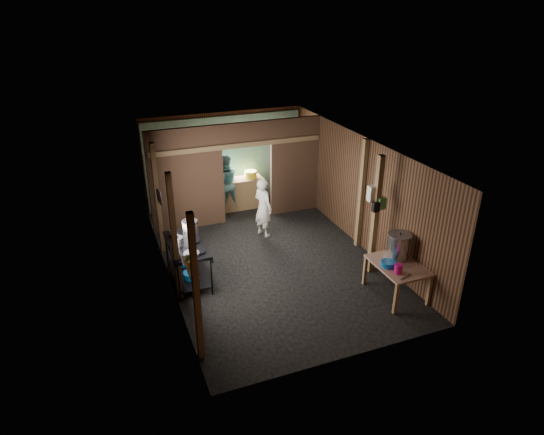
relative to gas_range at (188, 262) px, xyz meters
name	(u,v)px	position (x,y,z in m)	size (l,w,h in m)	color
floor	(269,258)	(1.88, 0.27, -0.44)	(4.50, 7.00, 0.00)	black
ceiling	(268,147)	(1.88, 0.27, 2.16)	(4.50, 7.00, 0.00)	#3C3933
wall_back	(224,159)	(1.88, 3.77, 0.86)	(4.50, 0.00, 2.60)	brown
wall_front	(350,292)	(1.88, -3.23, 0.86)	(4.50, 0.00, 2.60)	brown
wall_left	(164,222)	(-0.37, 0.27, 0.86)	(0.00, 7.00, 2.60)	brown
wall_right	(359,191)	(4.13, 0.27, 0.86)	(0.00, 7.00, 2.60)	brown
partition_left	(187,180)	(0.55, 2.47, 0.86)	(1.85, 0.10, 2.60)	#4E3426
partition_right	(294,166)	(3.46, 2.47, 0.86)	(1.35, 0.10, 2.60)	#4E3426
partition_header	(246,134)	(2.13, 2.47, 1.86)	(1.30, 0.10, 0.60)	#4E3426
turquoise_panel	(225,161)	(1.88, 3.71, 0.81)	(4.40, 0.06, 2.50)	#7BB2B3
back_counter	(241,193)	(2.18, 3.22, -0.01)	(1.20, 0.50, 0.85)	#8B6C4C
wall_clock	(233,138)	(2.13, 3.67, 1.46)	(0.20, 0.20, 0.03)	silver
post_left_a	(196,290)	(-0.30, -2.33, 0.86)	(0.10, 0.12, 2.60)	#8B6C4C
post_left_b	(174,239)	(-0.30, -0.53, 0.86)	(0.10, 0.12, 2.60)	#8B6C4C
post_left_c	(158,199)	(-0.30, 1.47, 0.86)	(0.10, 0.12, 2.60)	#8B6C4C
post_right	(361,195)	(4.06, 0.07, 0.86)	(0.10, 0.12, 2.60)	#8B6C4C
post_free	(375,216)	(3.73, -1.03, 0.86)	(0.12, 0.12, 2.60)	#8B6C4C
cross_beam	(238,145)	(1.88, 2.42, 1.61)	(4.40, 0.12, 0.12)	#8B6C4C
pan_lid_big	(161,198)	(-0.33, 0.67, 1.21)	(0.34, 0.34, 0.03)	gray
pan_lid_small	(158,196)	(-0.33, 1.07, 1.11)	(0.30, 0.30, 0.03)	black
wall_shelf	(190,268)	(-0.27, -1.83, 0.96)	(0.14, 0.80, 0.03)	#8B6C4C
jar_white	(194,272)	(-0.27, -2.08, 1.03)	(0.07, 0.07, 0.10)	silver
jar_yellow	(190,264)	(-0.27, -1.83, 1.03)	(0.08, 0.08, 0.10)	gold
jar_green	(187,258)	(-0.27, -1.61, 1.03)	(0.06, 0.06, 0.10)	#428B3F
bag_white	(373,193)	(3.68, -0.95, 1.34)	(0.22, 0.15, 0.32)	silver
bag_green	(381,203)	(3.80, -1.09, 1.16)	(0.16, 0.12, 0.24)	#428B3F
bag_black	(376,207)	(3.66, -1.11, 1.11)	(0.14, 0.10, 0.20)	black
gas_range	(188,262)	(0.00, 0.00, 0.00)	(0.76, 1.48, 0.87)	black
prep_table	(396,279)	(3.71, -1.97, -0.09)	(0.84, 1.16, 0.68)	#A07869
stove_pot_large	(190,228)	(0.17, 0.38, 0.58)	(0.33, 0.33, 0.33)	#B9B9BD
stove_pot_med	(178,242)	(-0.17, -0.01, 0.52)	(0.23, 0.23, 0.20)	#B9B9BD
stove_saucepan	(174,235)	(-0.17, 0.35, 0.48)	(0.14, 0.14, 0.09)	#B9B9BD
frying_pan	(192,254)	(0.00, -0.49, 0.46)	(0.30, 0.52, 0.07)	gray
blue_tub_front	(191,275)	(0.00, -0.18, -0.20)	(0.31, 0.31, 0.13)	#0E4F91
blue_tub_back	(185,262)	(0.00, 0.38, -0.21)	(0.27, 0.27, 0.11)	#0E4F91
stock_pot	(398,246)	(3.85, -1.73, 0.49)	(0.46, 0.46, 0.53)	#B9B9BD
wash_basin	(388,264)	(3.49, -1.96, 0.30)	(0.28, 0.28, 0.11)	#0E4F91
pink_bucket	(398,269)	(3.52, -2.22, 0.34)	(0.15, 0.15, 0.18)	#BC0E6B
knife	(406,277)	(3.56, -2.41, 0.25)	(0.30, 0.04, 0.01)	#B9B9BD
yellow_tub	(251,174)	(2.47, 3.22, 0.51)	(0.34, 0.34, 0.19)	gold
cook	(263,208)	(2.16, 1.40, 0.30)	(0.54, 0.35, 1.47)	white
worker_back	(225,183)	(1.71, 3.17, 0.37)	(0.78, 0.61, 1.61)	slate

